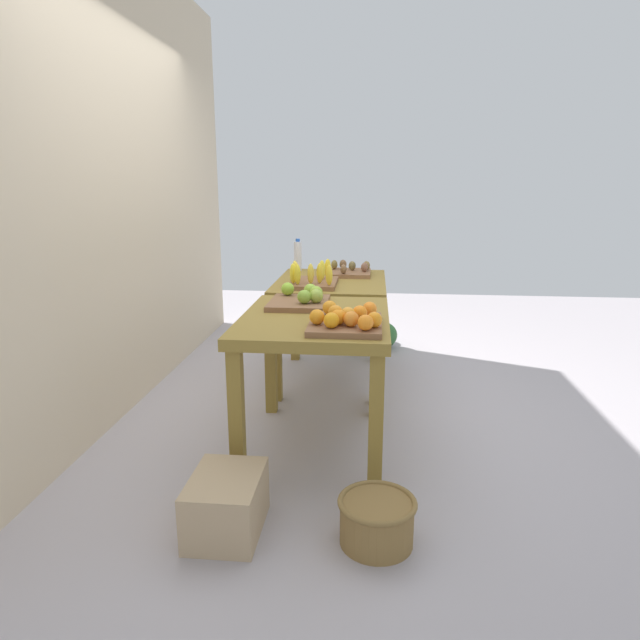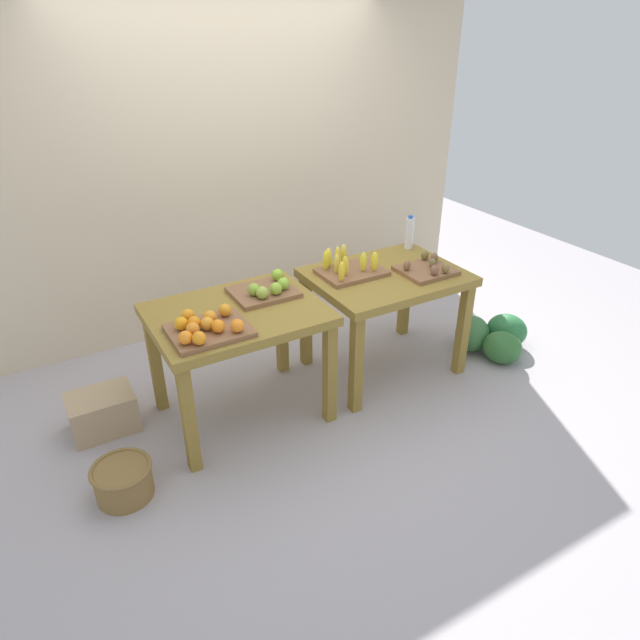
% 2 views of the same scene
% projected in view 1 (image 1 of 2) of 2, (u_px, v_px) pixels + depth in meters
% --- Properties ---
extents(ground_plane, '(8.00, 8.00, 0.00)m').
position_uv_depth(ground_plane, '(324.00, 407.00, 3.76)').
color(ground_plane, '#A79FA4').
extents(back_wall, '(4.40, 0.12, 3.00)m').
position_uv_depth(back_wall, '(113.00, 179.00, 3.52)').
color(back_wall, beige).
rests_on(back_wall, ground_plane).
extents(display_table_left, '(1.04, 0.80, 0.78)m').
position_uv_depth(display_table_left, '(315.00, 336.00, 3.06)').
color(display_table_left, olive).
rests_on(display_table_left, ground_plane).
extents(display_table_right, '(1.04, 0.80, 0.78)m').
position_uv_depth(display_table_right, '(331.00, 295.00, 4.14)').
color(display_table_right, olive).
rests_on(display_table_right, ground_plane).
extents(orange_bin, '(0.44, 0.38, 0.11)m').
position_uv_depth(orange_bin, '(346.00, 320.00, 2.76)').
color(orange_bin, brown).
rests_on(orange_bin, display_table_left).
extents(apple_bin, '(0.40, 0.34, 0.11)m').
position_uv_depth(apple_bin, '(302.00, 299.00, 3.27)').
color(apple_bin, brown).
rests_on(apple_bin, display_table_left).
extents(banana_crate, '(0.44, 0.32, 0.17)m').
position_uv_depth(banana_crate, '(312.00, 279.00, 3.88)').
color(banana_crate, brown).
rests_on(banana_crate, display_table_right).
extents(kiwi_bin, '(0.36, 0.32, 0.10)m').
position_uv_depth(kiwi_bin, '(350.00, 271.00, 4.33)').
color(kiwi_bin, brown).
rests_on(kiwi_bin, display_table_right).
extents(water_bottle, '(0.06, 0.06, 0.26)m').
position_uv_depth(water_bottle, '(298.00, 256.00, 4.52)').
color(water_bottle, silver).
rests_on(water_bottle, display_table_right).
extents(watermelon_pile, '(0.69, 0.68, 0.27)m').
position_uv_depth(watermelon_pile, '(365.00, 333.00, 5.11)').
color(watermelon_pile, '#2A6F3B').
rests_on(watermelon_pile, ground_plane).
extents(wicker_basket, '(0.33, 0.33, 0.20)m').
position_uv_depth(wicker_basket, '(377.00, 520.00, 2.32)').
color(wicker_basket, olive).
rests_on(wicker_basket, ground_plane).
extents(cardboard_produce_box, '(0.40, 0.30, 0.26)m').
position_uv_depth(cardboard_produce_box, '(226.00, 504.00, 2.40)').
color(cardboard_produce_box, tan).
rests_on(cardboard_produce_box, ground_plane).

